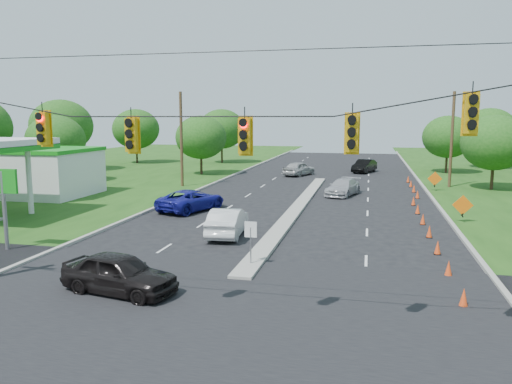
% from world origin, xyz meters
% --- Properties ---
extents(ground, '(160.00, 160.00, 0.00)m').
position_xyz_m(ground, '(0.00, 0.00, 0.00)').
color(ground, black).
rests_on(ground, ground).
extents(cross_street, '(160.00, 14.00, 0.02)m').
position_xyz_m(cross_street, '(0.00, 0.00, 0.00)').
color(cross_street, black).
rests_on(cross_street, ground).
extents(curb_left, '(0.25, 110.00, 0.16)m').
position_xyz_m(curb_left, '(-10.10, 30.00, 0.00)').
color(curb_left, gray).
rests_on(curb_left, ground).
extents(curb_right, '(0.25, 110.00, 0.16)m').
position_xyz_m(curb_right, '(10.10, 30.00, 0.00)').
color(curb_right, gray).
rests_on(curb_right, ground).
extents(median, '(1.00, 34.00, 0.18)m').
position_xyz_m(median, '(0.00, 21.00, 0.00)').
color(median, gray).
rests_on(median, ground).
extents(median_sign, '(0.55, 0.06, 2.05)m').
position_xyz_m(median_sign, '(0.00, 6.00, 1.46)').
color(median_sign, gray).
rests_on(median_sign, ground).
extents(signal_span, '(25.60, 0.32, 9.00)m').
position_xyz_m(signal_span, '(-0.05, -1.00, 4.97)').
color(signal_span, '#422D1C').
rests_on(signal_span, ground).
extents(utility_pole_far_left, '(0.28, 0.28, 9.00)m').
position_xyz_m(utility_pole_far_left, '(-12.50, 30.00, 4.50)').
color(utility_pole_far_left, '#422D1C').
rests_on(utility_pole_far_left, ground).
extents(utility_pole_far_right, '(0.28, 0.28, 9.00)m').
position_xyz_m(utility_pole_far_right, '(12.50, 35.00, 4.50)').
color(utility_pole_far_right, '#422D1C').
rests_on(utility_pole_far_right, ground).
extents(gas_station, '(18.40, 19.70, 5.20)m').
position_xyz_m(gas_station, '(-23.64, 20.24, 2.58)').
color(gas_station, white).
rests_on(gas_station, ground).
extents(cone_0, '(0.32, 0.32, 0.70)m').
position_xyz_m(cone_0, '(8.36, 3.00, 0.35)').
color(cone_0, '#ED4717').
rests_on(cone_0, ground).
extents(cone_1, '(0.32, 0.32, 0.70)m').
position_xyz_m(cone_1, '(8.36, 6.50, 0.35)').
color(cone_1, '#ED4717').
rests_on(cone_1, ground).
extents(cone_2, '(0.32, 0.32, 0.70)m').
position_xyz_m(cone_2, '(8.36, 10.00, 0.35)').
color(cone_2, '#ED4717').
rests_on(cone_2, ground).
extents(cone_3, '(0.32, 0.32, 0.70)m').
position_xyz_m(cone_3, '(8.36, 13.50, 0.35)').
color(cone_3, '#ED4717').
rests_on(cone_3, ground).
extents(cone_4, '(0.32, 0.32, 0.70)m').
position_xyz_m(cone_4, '(8.36, 17.00, 0.35)').
color(cone_4, '#ED4717').
rests_on(cone_4, ground).
extents(cone_5, '(0.32, 0.32, 0.70)m').
position_xyz_m(cone_5, '(8.36, 20.50, 0.35)').
color(cone_5, '#ED4717').
rests_on(cone_5, ground).
extents(cone_6, '(0.32, 0.32, 0.70)m').
position_xyz_m(cone_6, '(8.36, 24.00, 0.35)').
color(cone_6, '#ED4717').
rests_on(cone_6, ground).
extents(cone_7, '(0.32, 0.32, 0.70)m').
position_xyz_m(cone_7, '(8.96, 27.50, 0.35)').
color(cone_7, '#ED4717').
rests_on(cone_7, ground).
extents(cone_8, '(0.32, 0.32, 0.70)m').
position_xyz_m(cone_8, '(8.96, 31.00, 0.35)').
color(cone_8, '#ED4717').
rests_on(cone_8, ground).
extents(cone_9, '(0.32, 0.32, 0.70)m').
position_xyz_m(cone_9, '(8.96, 34.50, 0.35)').
color(cone_9, '#ED4717').
rests_on(cone_9, ground).
extents(cone_10, '(0.32, 0.32, 0.70)m').
position_xyz_m(cone_10, '(8.96, 38.00, 0.35)').
color(cone_10, '#ED4717').
rests_on(cone_10, ground).
extents(work_sign_1, '(1.27, 0.58, 1.37)m').
position_xyz_m(work_sign_1, '(10.80, 18.00, 1.09)').
color(work_sign_1, black).
rests_on(work_sign_1, ground).
extents(work_sign_2, '(1.27, 0.58, 1.37)m').
position_xyz_m(work_sign_2, '(10.80, 32.00, 1.09)').
color(work_sign_2, black).
rests_on(work_sign_2, ground).
extents(tree_2, '(5.88, 5.88, 6.86)m').
position_xyz_m(tree_2, '(-26.00, 30.00, 4.34)').
color(tree_2, black).
rests_on(tree_2, ground).
extents(tree_3, '(7.56, 7.56, 8.82)m').
position_xyz_m(tree_3, '(-32.00, 40.00, 5.58)').
color(tree_3, black).
rests_on(tree_3, ground).
extents(tree_4, '(6.72, 6.72, 7.84)m').
position_xyz_m(tree_4, '(-28.00, 52.00, 4.96)').
color(tree_4, black).
rests_on(tree_4, ground).
extents(tree_5, '(5.88, 5.88, 6.86)m').
position_xyz_m(tree_5, '(-14.00, 40.00, 4.34)').
color(tree_5, black).
rests_on(tree_5, ground).
extents(tree_6, '(6.72, 6.72, 7.84)m').
position_xyz_m(tree_6, '(-16.00, 55.00, 4.96)').
color(tree_6, black).
rests_on(tree_6, ground).
extents(tree_9, '(5.88, 5.88, 6.86)m').
position_xyz_m(tree_9, '(16.00, 34.00, 4.34)').
color(tree_9, black).
rests_on(tree_9, ground).
extents(tree_11, '(6.72, 6.72, 7.84)m').
position_xyz_m(tree_11, '(20.00, 55.00, 4.96)').
color(tree_11, black).
rests_on(tree_11, ground).
extents(tree_12, '(5.88, 5.88, 6.86)m').
position_xyz_m(tree_12, '(14.00, 48.00, 4.34)').
color(tree_12, black).
rests_on(tree_12, ground).
extents(black_sedan, '(4.83, 2.68, 1.55)m').
position_xyz_m(black_sedan, '(-4.04, 1.62, 0.78)').
color(black_sedan, black).
rests_on(black_sedan, ground).
extents(white_sedan, '(2.08, 4.90, 1.57)m').
position_xyz_m(white_sedan, '(-2.65, 11.53, 0.79)').
color(white_sedan, silver).
rests_on(white_sedan, ground).
extents(blue_pickup, '(4.25, 6.02, 1.52)m').
position_xyz_m(blue_pickup, '(-7.28, 18.29, 0.76)').
color(blue_pickup, navy).
rests_on(blue_pickup, ground).
extents(silver_car_far, '(3.20, 5.20, 1.41)m').
position_xyz_m(silver_car_far, '(2.89, 27.83, 0.70)').
color(silver_car_far, '#A9A8AD').
rests_on(silver_car_far, ground).
extents(silver_car_oncoming, '(3.62, 5.14, 1.63)m').
position_xyz_m(silver_car_oncoming, '(-2.82, 41.71, 0.81)').
color(silver_car_oncoming, '#A6A6A6').
rests_on(silver_car_oncoming, ground).
extents(dark_car_receding, '(3.10, 5.12, 1.59)m').
position_xyz_m(dark_car_receding, '(4.46, 46.62, 0.80)').
color(dark_car_receding, black).
rests_on(dark_car_receding, ground).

